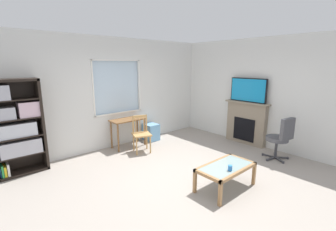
{
  "coord_description": "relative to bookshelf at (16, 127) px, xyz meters",
  "views": [
    {
      "loc": [
        -2.9,
        -2.94,
        2.13
      ],
      "look_at": [
        0.14,
        0.54,
        1.1
      ],
      "focal_mm": 24.69,
      "sensor_mm": 36.0,
      "label": 1
    }
  ],
  "objects": [
    {
      "name": "tv",
      "position": [
        4.97,
        -1.98,
        0.52
      ],
      "size": [
        0.06,
        1.01,
        0.63
      ],
      "color": "black",
      "rests_on": "fireplace"
    },
    {
      "name": "sippy_cup",
      "position": [
        2.46,
        -3.19,
        -0.48
      ],
      "size": [
        0.07,
        0.07,
        0.09
      ],
      "primitive_type": "cylinder",
      "color": "#337FD6",
      "rests_on": "coffee_table"
    },
    {
      "name": "plastic_drawer_unit",
      "position": [
        3.2,
        -0.06,
        -0.72
      ],
      "size": [
        0.35,
        0.4,
        0.47
      ],
      "primitive_type": "cube",
      "color": "#72ADDB",
      "rests_on": "ground"
    },
    {
      "name": "office_chair",
      "position": [
        4.51,
        -3.11,
        -0.39
      ],
      "size": [
        0.58,
        0.6,
        1.0
      ],
      "color": "#4C4C51",
      "rests_on": "ground"
    },
    {
      "name": "wall_right",
      "position": [
        5.14,
        -2.22,
        0.45
      ],
      "size": [
        0.12,
        5.12,
        2.79
      ],
      "primitive_type": "cube",
      "color": "silver",
      "rests_on": "ground"
    },
    {
      "name": "fireplace",
      "position": [
        4.99,
        -1.98,
        -0.37
      ],
      "size": [
        0.26,
        1.2,
        1.15
      ],
      "color": "gray",
      "rests_on": "ground"
    },
    {
      "name": "wall_back_with_window",
      "position": [
        2.28,
        0.24,
        0.43
      ],
      "size": [
        5.59,
        0.15,
        2.79
      ],
      "color": "silver",
      "rests_on": "ground"
    },
    {
      "name": "ground",
      "position": [
        2.28,
        -2.22,
        -0.96
      ],
      "size": [
        6.59,
        5.92,
        0.02
      ],
      "primitive_type": "cube",
      "color": "#9E9389"
    },
    {
      "name": "coffee_table",
      "position": [
        2.56,
        -3.04,
        -0.59
      ],
      "size": [
        1.05,
        0.57,
        0.42
      ],
      "color": "#8C9E99",
      "rests_on": "ground"
    },
    {
      "name": "desk_under_window",
      "position": [
        2.42,
        -0.11,
        -0.33
      ],
      "size": [
        0.9,
        0.45,
        0.75
      ],
      "color": "brown",
      "rests_on": "ground"
    },
    {
      "name": "bookshelf",
      "position": [
        0.0,
        0.0,
        0.0
      ],
      "size": [
        0.9,
        0.38,
        1.87
      ],
      "color": "black",
      "rests_on": "ground"
    },
    {
      "name": "wooden_chair",
      "position": [
        2.47,
        -0.62,
        -0.49
      ],
      "size": [
        0.53,
        0.52,
        0.9
      ],
      "color": "tan",
      "rests_on": "ground"
    }
  ]
}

